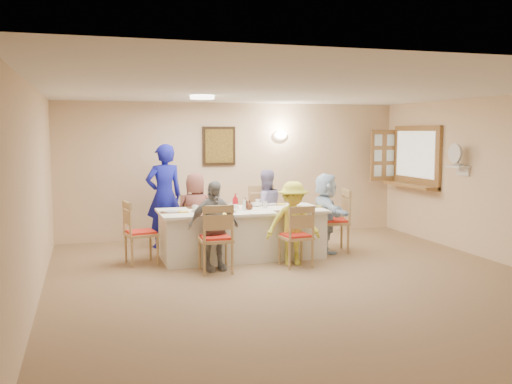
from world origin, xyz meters
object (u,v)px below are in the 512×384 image
object	(u,v)px
chair_back_right	(263,216)
chair_front_left	(215,238)
diner_back_right	(265,208)
condiment_ketchup	(235,201)
dining_table	(242,233)
caregiver	(164,196)
diner_front_right	(293,223)
serving_hatch	(417,157)
chair_back_left	(194,223)
chair_front_right	(296,235)
chair_right_end	(333,220)
diner_back_left	(196,212)
desk_fan	(457,157)
diner_right_end	(326,213)
diner_front_left	(213,226)
chair_left_end	(141,232)

from	to	relation	value
chair_back_right	chair_front_left	xyz separation A→B (m)	(-1.20, -1.60, -0.03)
diner_back_right	condiment_ketchup	bearing A→B (deg)	40.39
condiment_ketchup	dining_table	bearing A→B (deg)	-19.05
condiment_ketchup	caregiver	bearing A→B (deg)	130.53
diner_front_right	chair_back_right	bearing A→B (deg)	98.80
serving_hatch	chair_back_left	bearing A→B (deg)	179.85
serving_hatch	diner_back_right	xyz separation A→B (m)	(-2.98, -0.11, -0.84)
chair_front_right	chair_right_end	world-z (taller)	chair_right_end
chair_front_left	chair_back_right	bearing A→B (deg)	-125.53
diner_back_left	diner_back_right	xyz separation A→B (m)	(1.20, 0.00, 0.01)
diner_back_left	diner_back_right	bearing A→B (deg)	-177.37
chair_front_right	desk_fan	bearing A→B (deg)	-179.85
dining_table	chair_back_left	xyz separation A→B (m)	(-0.60, 0.80, 0.08)
serving_hatch	chair_right_end	xyz separation A→B (m)	(-2.03, -0.79, -0.98)
chair_back_left	diner_right_end	bearing A→B (deg)	-21.47
chair_front_left	diner_back_right	size ratio (longest dim) A/B	0.74
diner_front_left	diner_right_end	xyz separation A→B (m)	(2.02, 0.68, 0.01)
chair_front_left	diner_front_left	xyz separation A→B (m)	(0.00, 0.12, 0.15)
diner_front_left	chair_right_end	bearing A→B (deg)	7.04
diner_back_right	serving_hatch	bearing A→B (deg)	179.51
dining_table	caregiver	world-z (taller)	caregiver
chair_back_right	chair_left_end	bearing A→B (deg)	-151.58
dining_table	serving_hatch	bearing A→B (deg)	12.43
chair_front_left	diner_front_left	bearing A→B (deg)	-88.66
chair_front_left	diner_right_end	size ratio (longest dim) A/B	0.76
desk_fan	chair_front_right	size ratio (longest dim) A/B	0.33
chair_front_right	diner_back_right	world-z (taller)	diner_back_right
dining_table	diner_back_left	world-z (taller)	diner_back_left
chair_back_left	diner_back_left	xyz separation A→B (m)	(0.00, -0.12, 0.19)
chair_left_end	diner_front_right	xyz separation A→B (m)	(2.15, -0.68, 0.14)
chair_back_left	chair_back_right	bearing A→B (deg)	0.14
dining_table	diner_right_end	distance (m)	1.45
diner_right_end	condiment_ketchup	xyz separation A→B (m)	(-1.51, 0.03, 0.24)
chair_front_left	chair_front_right	world-z (taller)	chair_front_left
chair_front_left	chair_right_end	bearing A→B (deg)	-158.25
chair_back_right	diner_back_left	bearing A→B (deg)	-166.27
serving_hatch	diner_back_left	size ratio (longest dim) A/B	1.15
chair_back_left	chair_right_end	xyz separation A→B (m)	(2.15, -0.80, 0.06)
chair_left_end	condiment_ketchup	size ratio (longest dim) A/B	3.80
diner_front_left	diner_right_end	world-z (taller)	diner_right_end
chair_left_end	diner_front_right	size ratio (longest dim) A/B	0.77
chair_front_left	diner_back_left	bearing A→B (deg)	-88.66
chair_right_end	chair_back_left	bearing A→B (deg)	-100.43
chair_front_right	condiment_ketchup	size ratio (longest dim) A/B	3.64
caregiver	diner_right_end	bearing A→B (deg)	143.47
chair_back_left	caregiver	distance (m)	0.71
chair_back_right	diner_back_right	bearing A→B (deg)	-81.99
diner_back_left	chair_back_right	bearing A→B (deg)	-171.66
diner_back_left	diner_front_left	world-z (taller)	diner_back_left
serving_hatch	diner_front_left	bearing A→B (deg)	-160.63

